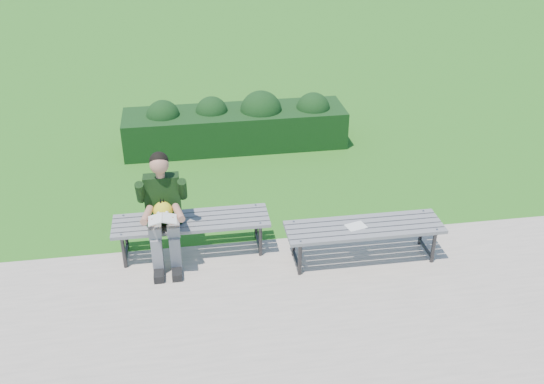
# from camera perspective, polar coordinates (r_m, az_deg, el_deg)

# --- Properties ---
(ground) EXTENTS (80.00, 80.00, 0.00)m
(ground) POSITION_cam_1_polar(r_m,az_deg,el_deg) (7.46, -1.52, -4.74)
(ground) COLOR #2F6919
(ground) RESTS_ON ground
(walkway) EXTENTS (30.00, 3.50, 0.02)m
(walkway) POSITION_cam_1_polar(r_m,az_deg,el_deg) (6.08, 0.70, -13.73)
(walkway) COLOR #B1AA92
(walkway) RESTS_ON ground
(hedge) EXTENTS (3.54, 0.90, 0.91)m
(hedge) POSITION_cam_1_polar(r_m,az_deg,el_deg) (9.83, -3.22, 6.43)
(hedge) COLOR #173F0F
(hedge) RESTS_ON ground
(bench_left) EXTENTS (1.80, 0.50, 0.46)m
(bench_left) POSITION_cam_1_polar(r_m,az_deg,el_deg) (7.09, -7.60, -2.96)
(bench_left) COLOR gray
(bench_left) RESTS_ON walkway
(bench_right) EXTENTS (1.80, 0.50, 0.46)m
(bench_right) POSITION_cam_1_polar(r_m,az_deg,el_deg) (6.99, 8.67, -3.54)
(bench_right) COLOR gray
(bench_right) RESTS_ON walkway
(seated_boy) EXTENTS (0.56, 0.76, 1.31)m
(seated_boy) POSITION_cam_1_polar(r_m,az_deg,el_deg) (6.87, -10.22, -1.43)
(seated_boy) COLOR slate
(seated_boy) RESTS_ON walkway
(paper_sheet) EXTENTS (0.25, 0.21, 0.01)m
(paper_sheet) POSITION_cam_1_polar(r_m,az_deg,el_deg) (6.94, 7.91, -3.21)
(paper_sheet) COLOR white
(paper_sheet) RESTS_ON bench_right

